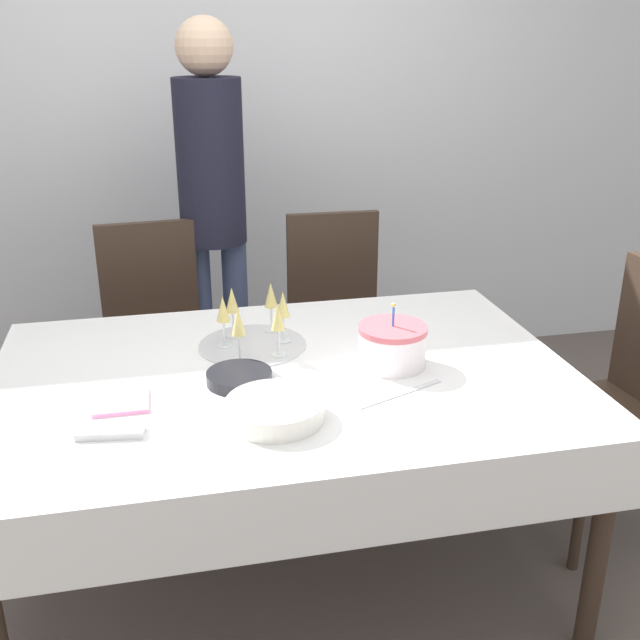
# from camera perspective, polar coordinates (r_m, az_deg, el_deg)

# --- Properties ---
(ground_plane) EXTENTS (12.00, 12.00, 0.00)m
(ground_plane) POSITION_cam_1_polar(r_m,az_deg,el_deg) (2.67, -2.40, -18.44)
(ground_plane) COLOR #564C47
(wall_back) EXTENTS (8.00, 0.05, 2.70)m
(wall_back) POSITION_cam_1_polar(r_m,az_deg,el_deg) (3.78, -7.50, 15.76)
(wall_back) COLOR silver
(wall_back) RESTS_ON ground_plane
(dining_table) EXTENTS (1.74, 1.18, 0.74)m
(dining_table) POSITION_cam_1_polar(r_m,az_deg,el_deg) (2.31, -2.65, -6.22)
(dining_table) COLOR white
(dining_table) RESTS_ON ground_plane
(dining_chair_far_left) EXTENTS (0.45, 0.45, 0.98)m
(dining_chair_far_left) POSITION_cam_1_polar(r_m,az_deg,el_deg) (3.16, -12.49, -0.87)
(dining_chair_far_left) COLOR #38281E
(dining_chair_far_left) RESTS_ON ground_plane
(dining_chair_far_right) EXTENTS (0.43, 0.43, 0.98)m
(dining_chair_far_right) POSITION_cam_1_polar(r_m,az_deg,el_deg) (3.24, 1.35, 0.23)
(dining_chair_far_right) COLOR #38281E
(dining_chair_far_right) RESTS_ON ground_plane
(dining_chair_right_end) EXTENTS (0.46, 0.46, 0.98)m
(dining_chair_right_end) POSITION_cam_1_polar(r_m,az_deg,el_deg) (2.80, 22.22, -5.04)
(dining_chair_right_end) COLOR #38281E
(dining_chair_right_end) RESTS_ON ground_plane
(birthday_cake) EXTENTS (0.21, 0.21, 0.20)m
(birthday_cake) POSITION_cam_1_polar(r_m,az_deg,el_deg) (2.30, 5.52, -1.94)
(birthday_cake) COLOR white
(birthday_cake) RESTS_ON dining_table
(champagne_tray) EXTENTS (0.35, 0.35, 0.18)m
(champagne_tray) POSITION_cam_1_polar(r_m,az_deg,el_deg) (2.43, -5.08, -0.34)
(champagne_tray) COLOR silver
(champagne_tray) RESTS_ON dining_table
(plate_stack_main) EXTENTS (0.26, 0.26, 0.06)m
(plate_stack_main) POSITION_cam_1_polar(r_m,az_deg,el_deg) (2.00, -3.47, -6.84)
(plate_stack_main) COLOR silver
(plate_stack_main) RESTS_ON dining_table
(plate_stack_dessert) EXTENTS (0.19, 0.19, 0.03)m
(plate_stack_dessert) POSITION_cam_1_polar(r_m,az_deg,el_deg) (2.21, -6.17, -4.37)
(plate_stack_dessert) COLOR black
(plate_stack_dessert) RESTS_ON dining_table
(cake_knife) EXTENTS (0.28, 0.13, 0.00)m
(cake_knife) POSITION_cam_1_polar(r_m,az_deg,el_deg) (2.15, 6.13, -5.62)
(cake_knife) COLOR silver
(cake_knife) RESTS_ON dining_table
(fork_pile) EXTENTS (0.18, 0.08, 0.02)m
(fork_pile) POSITION_cam_1_polar(r_m,az_deg,el_deg) (2.00, -15.69, -8.20)
(fork_pile) COLOR silver
(fork_pile) RESTS_ON dining_table
(napkin_pile) EXTENTS (0.15, 0.15, 0.01)m
(napkin_pile) POSITION_cam_1_polar(r_m,az_deg,el_deg) (2.16, -14.91, -6.02)
(napkin_pile) COLOR pink
(napkin_pile) RESTS_ON dining_table
(person_standing) EXTENTS (0.28, 0.28, 1.76)m
(person_standing) POSITION_cam_1_polar(r_m,az_deg,el_deg) (3.22, -8.24, 9.71)
(person_standing) COLOR #3F4C72
(person_standing) RESTS_ON ground_plane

